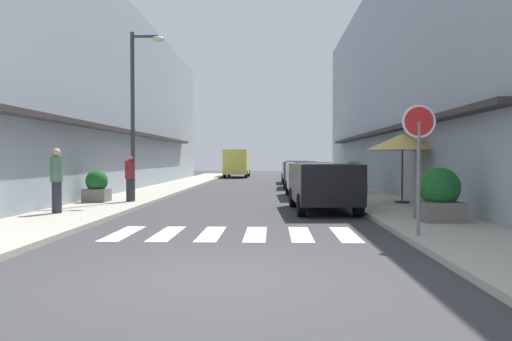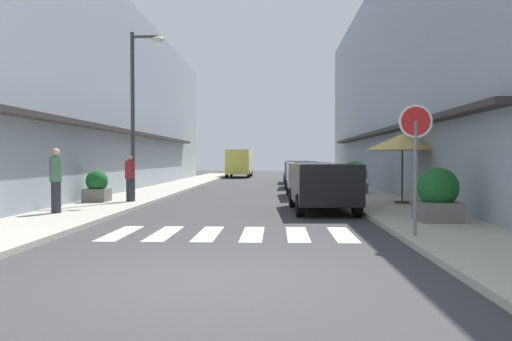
{
  "view_description": "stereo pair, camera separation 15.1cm",
  "coord_description": "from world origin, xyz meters",
  "px_view_note": "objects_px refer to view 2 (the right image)",
  "views": [
    {
      "loc": [
        0.83,
        -6.68,
        1.61
      ],
      "look_at": [
        0.22,
        11.76,
        1.18
      ],
      "focal_mm": 35.22,
      "sensor_mm": 36.0,
      "label": 1
    },
    {
      "loc": [
        0.98,
        -6.68,
        1.61
      ],
      "look_at": [
        0.22,
        11.76,
        1.18
      ],
      "focal_mm": 35.22,
      "sensor_mm": 36.0,
      "label": 2
    }
  ],
  "objects_px": {
    "parked_car_near": "(322,181)",
    "parked_car_mid": "(310,175)",
    "round_street_sign": "(416,135)",
    "pedestrian_walking_near": "(56,179)",
    "planter_midblock": "(97,187)",
    "planter_far": "(354,177)",
    "street_lamp": "(138,99)",
    "cafe_umbrella": "(402,142)",
    "planter_corner": "(438,195)",
    "delivery_van": "(239,161)",
    "pedestrian_walking_far": "(130,177)",
    "parked_car_far": "(302,171)",
    "parked_car_distant": "(298,169)"
  },
  "relations": [
    {
      "from": "parked_car_near",
      "to": "round_street_sign",
      "type": "xyz_separation_m",
      "value": [
        1.3,
        -5.49,
        1.14
      ]
    },
    {
      "from": "parked_car_near",
      "to": "planter_corner",
      "type": "height_order",
      "value": "parked_car_near"
    },
    {
      "from": "parked_car_near",
      "to": "planter_far",
      "type": "height_order",
      "value": "planter_far"
    },
    {
      "from": "planter_corner",
      "to": "pedestrian_walking_far",
      "type": "distance_m",
      "value": 10.35
    },
    {
      "from": "street_lamp",
      "to": "planter_far",
      "type": "bearing_deg",
      "value": 30.27
    },
    {
      "from": "street_lamp",
      "to": "pedestrian_walking_near",
      "type": "height_order",
      "value": "street_lamp"
    },
    {
      "from": "planter_midblock",
      "to": "planter_far",
      "type": "xyz_separation_m",
      "value": [
        9.66,
        5.0,
        0.15
      ]
    },
    {
      "from": "planter_corner",
      "to": "pedestrian_walking_near",
      "type": "height_order",
      "value": "pedestrian_walking_near"
    },
    {
      "from": "parked_car_far",
      "to": "pedestrian_walking_far",
      "type": "xyz_separation_m",
      "value": [
        -6.5,
        -10.3,
        0.06
      ]
    },
    {
      "from": "parked_car_mid",
      "to": "parked_car_distant",
      "type": "xyz_separation_m",
      "value": [
        0.0,
        12.11,
        0.0
      ]
    },
    {
      "from": "street_lamp",
      "to": "cafe_umbrella",
      "type": "distance_m",
      "value": 9.2
    },
    {
      "from": "delivery_van",
      "to": "parked_car_mid",
      "type": "bearing_deg",
      "value": -78.29
    },
    {
      "from": "parked_car_distant",
      "to": "planter_far",
      "type": "distance_m",
      "value": 11.17
    },
    {
      "from": "parked_car_near",
      "to": "parked_car_mid",
      "type": "xyz_separation_m",
      "value": [
        0.0,
        5.73,
        -0.0
      ]
    },
    {
      "from": "planter_midblock",
      "to": "parked_car_near",
      "type": "bearing_deg",
      "value": -13.69
    },
    {
      "from": "cafe_umbrella",
      "to": "planter_midblock",
      "type": "height_order",
      "value": "cafe_umbrella"
    },
    {
      "from": "parked_car_mid",
      "to": "street_lamp",
      "type": "distance_m",
      "value": 7.75
    },
    {
      "from": "pedestrian_walking_far",
      "to": "parked_car_mid",
      "type": "bearing_deg",
      "value": -149.88
    },
    {
      "from": "parked_car_far",
      "to": "round_street_sign",
      "type": "distance_m",
      "value": 17.84
    },
    {
      "from": "round_street_sign",
      "to": "planter_midblock",
      "type": "distance_m",
      "value": 11.66
    },
    {
      "from": "parked_car_mid",
      "to": "parked_car_far",
      "type": "xyz_separation_m",
      "value": [
        -0.0,
        6.54,
        -0.0
      ]
    },
    {
      "from": "street_lamp",
      "to": "round_street_sign",
      "type": "bearing_deg",
      "value": -44.99
    },
    {
      "from": "round_street_sign",
      "to": "street_lamp",
      "type": "distance_m",
      "value": 10.78
    },
    {
      "from": "parked_car_far",
      "to": "delivery_van",
      "type": "height_order",
      "value": "delivery_van"
    },
    {
      "from": "parked_car_near",
      "to": "parked_car_distant",
      "type": "height_order",
      "value": "same"
    },
    {
      "from": "street_lamp",
      "to": "delivery_van",
      "type": "bearing_deg",
      "value": 86.34
    },
    {
      "from": "parked_car_near",
      "to": "planter_corner",
      "type": "bearing_deg",
      "value": -52.26
    },
    {
      "from": "street_lamp",
      "to": "pedestrian_walking_near",
      "type": "bearing_deg",
      "value": -107.71
    },
    {
      "from": "parked_car_far",
      "to": "pedestrian_walking_far",
      "type": "bearing_deg",
      "value": -122.24
    },
    {
      "from": "parked_car_distant",
      "to": "round_street_sign",
      "type": "bearing_deg",
      "value": -86.81
    },
    {
      "from": "pedestrian_walking_near",
      "to": "street_lamp",
      "type": "bearing_deg",
      "value": 162.08
    },
    {
      "from": "parked_car_distant",
      "to": "delivery_van",
      "type": "distance_m",
      "value": 11.01
    },
    {
      "from": "cafe_umbrella",
      "to": "planter_midblock",
      "type": "distance_m",
      "value": 10.58
    },
    {
      "from": "delivery_van",
      "to": "round_street_sign",
      "type": "relative_size",
      "value": 2.13
    },
    {
      "from": "parked_car_near",
      "to": "parked_car_distant",
      "type": "distance_m",
      "value": 17.84
    },
    {
      "from": "parked_car_far",
      "to": "delivery_van",
      "type": "xyz_separation_m",
      "value": [
        -4.58,
        15.57,
        0.49
      ]
    },
    {
      "from": "parked_car_far",
      "to": "round_street_sign",
      "type": "xyz_separation_m",
      "value": [
        1.3,
        -17.76,
        1.14
      ]
    },
    {
      "from": "parked_car_far",
      "to": "delivery_van",
      "type": "distance_m",
      "value": 16.24
    },
    {
      "from": "pedestrian_walking_far",
      "to": "parked_car_far",
      "type": "bearing_deg",
      "value": -122.21
    },
    {
      "from": "parked_car_far",
      "to": "delivery_van",
      "type": "relative_size",
      "value": 0.73
    },
    {
      "from": "cafe_umbrella",
      "to": "planter_far",
      "type": "bearing_deg",
      "value": 98.89
    },
    {
      "from": "parked_car_near",
      "to": "parked_car_mid",
      "type": "bearing_deg",
      "value": 90.0
    },
    {
      "from": "parked_car_mid",
      "to": "parked_car_near",
      "type": "bearing_deg",
      "value": -90.0
    },
    {
      "from": "parked_car_mid",
      "to": "delivery_van",
      "type": "distance_m",
      "value": 22.58
    },
    {
      "from": "street_lamp",
      "to": "pedestrian_walking_near",
      "type": "xyz_separation_m",
      "value": [
        -1.22,
        -3.81,
        -2.62
      ]
    },
    {
      "from": "parked_car_distant",
      "to": "round_street_sign",
      "type": "xyz_separation_m",
      "value": [
        1.3,
        -23.33,
        1.14
      ]
    },
    {
      "from": "round_street_sign",
      "to": "pedestrian_walking_near",
      "type": "height_order",
      "value": "round_street_sign"
    },
    {
      "from": "round_street_sign",
      "to": "planter_corner",
      "type": "height_order",
      "value": "round_street_sign"
    },
    {
      "from": "street_lamp",
      "to": "planter_far",
      "type": "height_order",
      "value": "street_lamp"
    },
    {
      "from": "cafe_umbrella",
      "to": "planter_far",
      "type": "distance_m",
      "value": 5.39
    }
  ]
}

